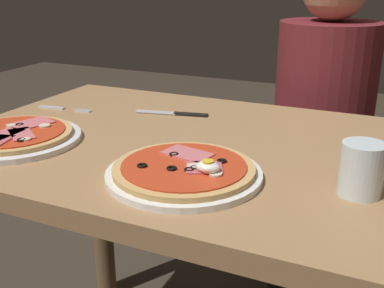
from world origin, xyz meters
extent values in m
cube|color=#9E754C|center=(0.00, 0.00, 0.75)|extent=(1.10, 0.74, 0.04)
cylinder|color=brown|center=(-0.49, 0.31, 0.37)|extent=(0.07, 0.07, 0.73)
cylinder|color=white|center=(0.06, -0.18, 0.78)|extent=(0.29, 0.29, 0.01)
cylinder|color=tan|center=(0.06, -0.18, 0.79)|extent=(0.26, 0.26, 0.01)
cylinder|color=red|center=(0.06, -0.18, 0.79)|extent=(0.23, 0.23, 0.00)
torus|color=black|center=(0.09, -0.19, 0.80)|extent=(0.02, 0.02, 0.00)
torus|color=black|center=(0.08, -0.21, 0.80)|extent=(0.02, 0.02, 0.00)
torus|color=black|center=(0.03, -0.15, 0.80)|extent=(0.02, 0.02, 0.00)
torus|color=black|center=(0.05, -0.21, 0.80)|extent=(0.02, 0.02, 0.00)
torus|color=black|center=(0.00, -0.22, 0.80)|extent=(0.02, 0.02, 0.00)
torus|color=black|center=(0.12, -0.14, 0.80)|extent=(0.02, 0.02, 0.00)
cube|color=#D16B70|center=(0.05, -0.14, 0.80)|extent=(0.10, 0.07, 0.00)
cube|color=#C65B66|center=(0.10, -0.18, 0.80)|extent=(0.08, 0.08, 0.00)
cylinder|color=beige|center=(0.13, -0.20, 0.80)|extent=(0.02, 0.02, 0.00)
cylinder|color=beige|center=(0.08, -0.19, 0.80)|extent=(0.02, 0.02, 0.00)
ellipsoid|color=white|center=(0.12, -0.20, 0.81)|extent=(0.04, 0.03, 0.02)
cylinder|color=yellow|center=(0.12, -0.20, 0.82)|extent=(0.02, 0.02, 0.00)
cylinder|color=white|center=(-0.36, -0.16, 0.78)|extent=(0.29, 0.29, 0.01)
cylinder|color=tan|center=(-0.36, -0.16, 0.79)|extent=(0.25, 0.25, 0.01)
cylinder|color=red|center=(-0.36, -0.16, 0.79)|extent=(0.22, 0.22, 0.00)
torus|color=black|center=(-0.30, -0.21, 0.80)|extent=(0.02, 0.02, 0.00)
torus|color=black|center=(-0.37, -0.13, 0.80)|extent=(0.02, 0.02, 0.00)
cube|color=#D16B70|center=(-0.36, -0.11, 0.80)|extent=(0.09, 0.11, 0.00)
cube|color=#D16B70|center=(-0.32, -0.18, 0.80)|extent=(0.09, 0.09, 0.00)
cube|color=#D16B70|center=(-0.36, -0.19, 0.80)|extent=(0.05, 0.08, 0.00)
cylinder|color=beige|center=(-0.29, -0.20, 0.80)|extent=(0.02, 0.02, 0.00)
cylinder|color=beige|center=(-0.39, -0.14, 0.80)|extent=(0.02, 0.02, 0.00)
cylinder|color=beige|center=(-0.32, -0.11, 0.80)|extent=(0.03, 0.03, 0.00)
cylinder|color=silver|center=(0.36, -0.13, 0.82)|extent=(0.07, 0.07, 0.09)
cylinder|color=silver|center=(0.36, -0.13, 0.80)|extent=(0.06, 0.06, 0.06)
cube|color=silver|center=(-0.46, 0.08, 0.77)|extent=(0.08, 0.02, 0.00)
cube|color=silver|center=(-0.37, 0.09, 0.77)|extent=(0.05, 0.01, 0.00)
cube|color=silver|center=(-0.37, 0.09, 0.77)|extent=(0.05, 0.01, 0.00)
cube|color=silver|center=(-0.37, 0.10, 0.77)|extent=(0.05, 0.01, 0.00)
cube|color=silver|center=(-0.37, 0.10, 0.77)|extent=(0.05, 0.01, 0.00)
cube|color=silver|center=(-0.18, 0.16, 0.77)|extent=(0.11, 0.04, 0.00)
cube|color=black|center=(-0.09, 0.18, 0.77)|extent=(0.09, 0.04, 0.01)
cylinder|color=black|center=(0.18, 0.65, 0.23)|extent=(0.29, 0.29, 0.46)
cylinder|color=maroon|center=(0.18, 0.65, 0.72)|extent=(0.32, 0.32, 0.52)
camera|label=1|loc=(0.40, -0.89, 1.12)|focal=43.93mm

